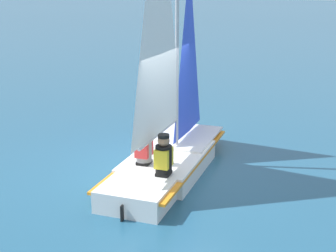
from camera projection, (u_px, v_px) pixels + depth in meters
name	position (u px, v px, depth m)	size (l,w,h in m)	color
ground_plane	(168.00, 172.00, 9.66)	(260.00, 260.00, 0.00)	#235675
sailboat_main	(168.00, 132.00, 9.42)	(4.49, 2.72, 5.73)	white
sailor_helm	(144.00, 152.00, 8.96)	(0.41, 0.38, 1.16)	black
sailor_crew	(164.00, 163.00, 8.43)	(0.41, 0.38, 1.16)	black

